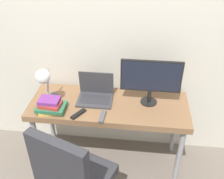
# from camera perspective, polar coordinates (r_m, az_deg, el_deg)

# --- Properties ---
(wall_back) EXTENTS (8.00, 0.05, 2.60)m
(wall_back) POSITION_cam_1_polar(r_m,az_deg,el_deg) (2.50, 0.19, 11.46)
(wall_back) COLOR beige
(wall_back) RESTS_ON ground_plane
(desk) EXTENTS (1.49, 0.55, 0.77)m
(desk) POSITION_cam_1_polar(r_m,az_deg,el_deg) (2.52, -0.69, -4.48)
(desk) COLOR brown
(desk) RESTS_ON ground_plane
(laptop) EXTENTS (0.33, 0.25, 0.26)m
(laptop) POSITION_cam_1_polar(r_m,az_deg,el_deg) (2.51, -3.63, -1.02)
(laptop) COLOR #38383D
(laptop) RESTS_ON desk
(monitor) EXTENTS (0.55, 0.16, 0.44)m
(monitor) POSITION_cam_1_polar(r_m,az_deg,el_deg) (2.37, 8.45, 2.40)
(monitor) COLOR black
(monitor) RESTS_ON desk
(desk_lamp) EXTENTS (0.13, 0.27, 0.39)m
(desk_lamp) POSITION_cam_1_polar(r_m,az_deg,el_deg) (2.37, -14.54, 2.20)
(desk_lamp) COLOR #4C4C51
(desk_lamp) RESTS_ON desk
(office_chair) EXTENTS (0.62, 0.62, 1.07)m
(office_chair) POSITION_cam_1_polar(r_m,az_deg,el_deg) (2.12, -8.80, -18.22)
(office_chair) COLOR black
(office_chair) RESTS_ON ground_plane
(book_stack) EXTENTS (0.26, 0.20, 0.13)m
(book_stack) POSITION_cam_1_polar(r_m,az_deg,el_deg) (2.42, -13.19, -3.44)
(book_stack) COLOR gold
(book_stack) RESTS_ON desk
(tv_remote) EXTENTS (0.05, 0.16, 0.02)m
(tv_remote) POSITION_cam_1_polar(r_m,az_deg,el_deg) (2.31, -2.09, -5.91)
(tv_remote) COLOR #4C4C51
(tv_remote) RESTS_ON desk
(media_remote) EXTENTS (0.12, 0.16, 0.02)m
(media_remote) POSITION_cam_1_polar(r_m,az_deg,el_deg) (2.35, -7.32, -5.29)
(media_remote) COLOR black
(media_remote) RESTS_ON desk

